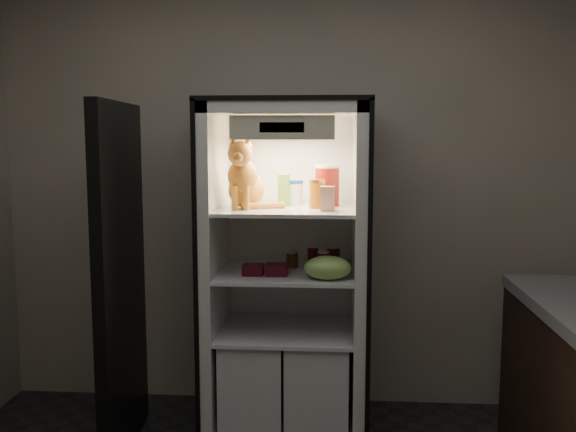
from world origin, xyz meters
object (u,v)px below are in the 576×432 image
at_px(tabby_cat, 245,181).
at_px(mayo_tub, 294,193).
at_px(pepper_jar, 327,185).
at_px(condiment_jar, 292,259).
at_px(soda_can_a, 313,256).
at_px(soda_can_c, 323,263).
at_px(berry_box_right, 277,269).
at_px(soda_can_b, 333,259).
at_px(salsa_jar, 317,194).
at_px(cream_carton, 328,199).
at_px(berry_box_left, 253,270).
at_px(refrigerator, 287,294).
at_px(parmesan_shaker, 284,190).
at_px(grape_bag, 328,268).

xyz_separation_m(tabby_cat, mayo_tub, (0.26, 0.16, -0.08)).
relative_size(pepper_jar, condiment_jar, 2.47).
height_order(soda_can_a, soda_can_c, soda_can_c).
xyz_separation_m(condiment_jar, berry_box_right, (-0.07, -0.21, -0.02)).
xyz_separation_m(soda_can_b, condiment_jar, (-0.23, 0.08, -0.02)).
relative_size(salsa_jar, soda_can_c, 1.26).
height_order(cream_carton, berry_box_left, cream_carton).
distance_m(refrigerator, salsa_jar, 0.60).
bearing_deg(parmesan_shaker, soda_can_c, -35.44).
relative_size(soda_can_a, grape_bag, 0.46).
relative_size(salsa_jar, pepper_jar, 0.67).
height_order(salsa_jar, cream_carton, salsa_jar).
distance_m(soda_can_b, berry_box_left, 0.45).
bearing_deg(refrigerator, grape_bag, -48.71).
distance_m(soda_can_a, berry_box_left, 0.40).
xyz_separation_m(mayo_tub, berry_box_left, (-0.20, -0.25, -0.39)).
bearing_deg(condiment_jar, refrigerator, -129.13).
bearing_deg(salsa_jar, soda_can_b, 19.48).
bearing_deg(parmesan_shaker, mayo_tub, 48.12).
bearing_deg(tabby_cat, grape_bag, -17.55).
distance_m(refrigerator, soda_can_a, 0.26).
xyz_separation_m(tabby_cat, salsa_jar, (0.39, 0.01, -0.07)).
relative_size(pepper_jar, berry_box_left, 2.11).
bearing_deg(pepper_jar, soda_can_c, -94.45).
height_order(parmesan_shaker, soda_can_a, parmesan_shaker).
height_order(mayo_tub, soda_can_a, mayo_tub).
distance_m(mayo_tub, soda_can_a, 0.38).
xyz_separation_m(soda_can_a, berry_box_right, (-0.19, -0.24, -0.03)).
relative_size(soda_can_c, berry_box_left, 1.13).
height_order(condiment_jar, berry_box_left, condiment_jar).
height_order(mayo_tub, berry_box_left, mayo_tub).
distance_m(parmesan_shaker, berry_box_right, 0.45).
xyz_separation_m(refrigerator, salsa_jar, (0.17, -0.08, 0.58)).
xyz_separation_m(salsa_jar, soda_can_b, (0.09, 0.03, -0.36)).
xyz_separation_m(tabby_cat, grape_bag, (0.45, -0.17, -0.44)).
distance_m(soda_can_a, soda_can_b, 0.16).
bearing_deg(berry_box_left, tabby_cat, 122.23).
relative_size(grape_bag, berry_box_right, 2.09).
distance_m(soda_can_c, berry_box_right, 0.25).
height_order(soda_can_b, grape_bag, soda_can_b).
bearing_deg(berry_box_left, refrigerator, 45.92).
xyz_separation_m(refrigerator, soda_can_c, (0.21, -0.15, 0.21)).
bearing_deg(cream_carton, parmesan_shaker, 139.55).
distance_m(pepper_jar, grape_bag, 0.51).
height_order(tabby_cat, condiment_jar, tabby_cat).
bearing_deg(tabby_cat, soda_can_a, 26.49).
bearing_deg(tabby_cat, condiment_jar, 29.08).
bearing_deg(berry_box_left, cream_carton, -2.86).
distance_m(salsa_jar, cream_carton, 0.13).
bearing_deg(refrigerator, condiment_jar, 50.87).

